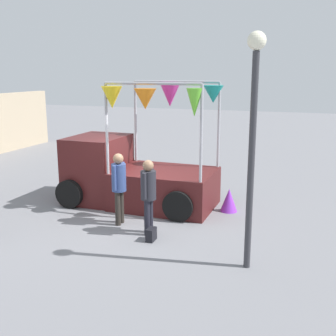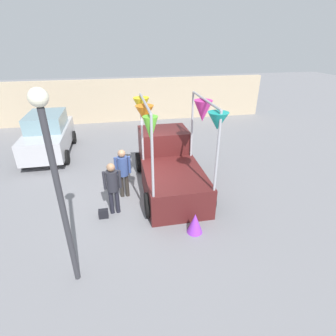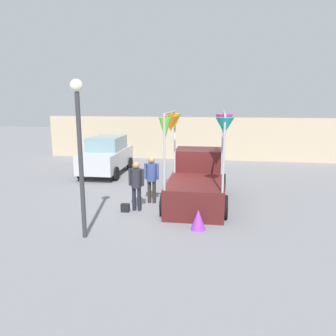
{
  "view_description": "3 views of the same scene",
  "coord_description": "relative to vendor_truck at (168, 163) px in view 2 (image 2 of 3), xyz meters",
  "views": [
    {
      "loc": [
        -9.06,
        -4.15,
        3.55
      ],
      "look_at": [
        0.73,
        -0.58,
        1.16
      ],
      "focal_mm": 45.0,
      "sensor_mm": 36.0,
      "label": 1
    },
    {
      "loc": [
        -0.57,
        -7.56,
        4.91
      ],
      "look_at": [
        0.8,
        -0.68,
        1.37
      ],
      "focal_mm": 28.0,
      "sensor_mm": 36.0,
      "label": 2
    },
    {
      "loc": [
        1.73,
        -11.03,
        3.73
      ],
      "look_at": [
        0.17,
        -0.52,
        1.47
      ],
      "focal_mm": 35.0,
      "sensor_mm": 36.0,
      "label": 3
    }
  ],
  "objects": [
    {
      "name": "folded_kite_bundle_violet",
      "position": [
        0.2,
        -2.71,
        -0.6
      ],
      "size": [
        0.52,
        0.52,
        0.6
      ],
      "primitive_type": "cone",
      "rotation": [
        0.0,
        0.0,
        1.38
      ],
      "color": "purple",
      "rests_on": "ground"
    },
    {
      "name": "vendor_truck",
      "position": [
        0.0,
        0.0,
        0.0
      ],
      "size": [
        2.37,
        4.12,
        3.31
      ],
      "color": "#4C1919",
      "rests_on": "ground"
    },
    {
      "name": "handbag",
      "position": [
        -2.31,
        -1.56,
        -0.76
      ],
      "size": [
        0.28,
        0.16,
        0.28
      ],
      "primitive_type": "cube",
      "color": "black",
      "rests_on": "ground"
    },
    {
      "name": "ground_plane",
      "position": [
        -1.08,
        -0.65,
        -0.9
      ],
      "size": [
        60.0,
        60.0,
        0.0
      ],
      "primitive_type": "plane",
      "color": "slate"
    },
    {
      "name": "street_lamp",
      "position": [
        -2.85,
        -3.7,
        1.83
      ],
      "size": [
        0.32,
        0.32,
        4.21
      ],
      "color": "#333338",
      "rests_on": "ground"
    },
    {
      "name": "brick_boundary_wall",
      "position": [
        -1.08,
        8.57,
        0.4
      ],
      "size": [
        18.0,
        0.36,
        2.6
      ],
      "primitive_type": "cube",
      "color": "tan",
      "rests_on": "ground"
    },
    {
      "name": "person_vendor",
      "position": [
        -1.61,
        -0.47,
        0.14
      ],
      "size": [
        0.53,
        0.34,
        1.71
      ],
      "color": "#2D2823",
      "rests_on": "ground"
    },
    {
      "name": "person_customer",
      "position": [
        -1.96,
        -1.36,
        0.12
      ],
      "size": [
        0.53,
        0.34,
        1.69
      ],
      "color": "black",
      "rests_on": "ground"
    },
    {
      "name": "parked_car",
      "position": [
        -4.76,
        3.83,
        0.05
      ],
      "size": [
        1.88,
        4.0,
        1.88
      ],
      "color": "#B7B7BC",
      "rests_on": "ground"
    }
  ]
}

